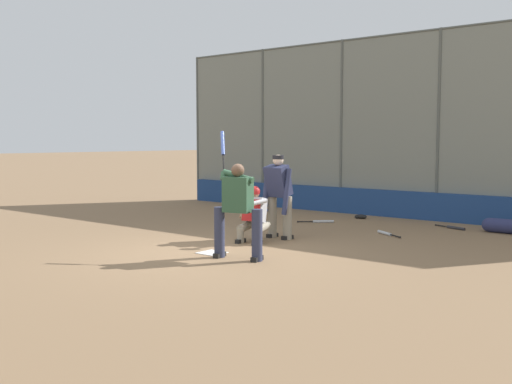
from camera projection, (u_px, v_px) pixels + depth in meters
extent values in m
plane|color=#846647|center=(212.00, 253.00, 10.78)|extent=(160.00, 160.00, 0.00)
cube|color=white|center=(212.00, 253.00, 10.78)|extent=(0.43, 0.43, 0.01)
cylinder|color=#515651|center=(438.00, 125.00, 14.98)|extent=(0.08, 0.08, 4.80)
cylinder|color=#515651|center=(341.00, 127.00, 16.74)|extent=(0.08, 0.08, 4.80)
cylinder|color=#515651|center=(263.00, 128.00, 18.49)|extent=(0.08, 0.08, 4.80)
cylinder|color=#515651|center=(198.00, 129.00, 20.25)|extent=(0.08, 0.08, 4.80)
cube|color=gray|center=(387.00, 126.00, 15.86)|extent=(14.02, 0.01, 4.80)
cylinder|color=#515651|center=(389.00, 35.00, 15.66)|extent=(14.02, 0.06, 0.06)
cube|color=navy|center=(384.00, 203.00, 15.96)|extent=(13.74, 0.18, 0.70)
cube|color=slate|center=(369.00, 204.00, 18.62)|extent=(9.82, 1.95, 0.12)
cube|color=slate|center=(361.00, 200.00, 18.18)|extent=(9.82, 0.55, 0.44)
cube|color=#B7BABC|center=(361.00, 191.00, 18.16)|extent=(9.82, 0.24, 0.08)
cube|color=slate|center=(369.00, 193.00, 18.59)|extent=(9.82, 0.55, 0.76)
cube|color=#B7BABC|center=(370.00, 180.00, 18.56)|extent=(9.82, 0.24, 0.08)
cube|color=slate|center=(378.00, 187.00, 19.00)|extent=(9.82, 0.55, 1.08)
cube|color=#B7BABC|center=(378.00, 169.00, 18.95)|extent=(9.82, 0.24, 0.08)
cylinder|color=#2D334C|center=(257.00, 235.00, 10.04)|extent=(0.18, 0.18, 0.88)
cube|color=black|center=(257.00, 259.00, 10.07)|extent=(0.17, 0.30, 0.08)
cylinder|color=#2D334C|center=(219.00, 232.00, 10.37)|extent=(0.18, 0.18, 0.88)
cube|color=black|center=(220.00, 255.00, 10.40)|extent=(0.17, 0.30, 0.08)
cube|color=#2D5138|center=(238.00, 195.00, 10.14)|extent=(0.52, 0.37, 0.60)
sphere|color=brown|center=(238.00, 170.00, 10.11)|extent=(0.22, 0.22, 0.22)
cylinder|color=#2D5138|center=(238.00, 176.00, 10.14)|extent=(0.62, 0.18, 0.23)
cylinder|color=#2D5138|center=(224.00, 176.00, 10.27)|extent=(0.15, 0.17, 0.17)
sphere|color=black|center=(224.00, 172.00, 10.29)|extent=(0.04, 0.04, 0.04)
cylinder|color=black|center=(224.00, 163.00, 10.37)|extent=(0.17, 0.17, 0.31)
cylinder|color=#334789|center=(223.00, 143.00, 10.56)|extent=(0.27, 0.26, 0.44)
cylinder|color=gray|center=(257.00, 237.00, 11.63)|extent=(0.14, 0.14, 0.29)
cylinder|color=gray|center=(262.00, 228.00, 11.77)|extent=(0.22, 0.45, 0.22)
cube|color=black|center=(257.00, 243.00, 11.64)|extent=(0.13, 0.27, 0.08)
cylinder|color=gray|center=(241.00, 236.00, 11.83)|extent=(0.14, 0.14, 0.29)
cylinder|color=gray|center=(246.00, 226.00, 11.97)|extent=(0.22, 0.45, 0.22)
cube|color=black|center=(241.00, 241.00, 11.84)|extent=(0.13, 0.27, 0.08)
cube|color=#B7B7BC|center=(255.00, 210.00, 11.88)|extent=(0.46, 0.38, 0.52)
cube|color=#B21E1E|center=(251.00, 210.00, 11.76)|extent=(0.39, 0.17, 0.43)
sphere|color=#936B4C|center=(255.00, 193.00, 11.85)|extent=(0.19, 0.19, 0.19)
sphere|color=#B21E1E|center=(255.00, 191.00, 11.85)|extent=(0.22, 0.22, 0.22)
cylinder|color=#B7B7BC|center=(256.00, 203.00, 11.59)|extent=(0.22, 0.51, 0.15)
ellipsoid|color=black|center=(245.00, 205.00, 11.45)|extent=(0.31, 0.14, 0.24)
cylinder|color=#936B4C|center=(244.00, 208.00, 12.01)|extent=(0.12, 0.30, 0.42)
cylinder|color=gray|center=(287.00, 218.00, 12.23)|extent=(0.18, 0.18, 0.88)
cube|color=black|center=(287.00, 237.00, 12.26)|extent=(0.12, 0.28, 0.08)
cylinder|color=gray|center=(272.00, 216.00, 12.49)|extent=(0.18, 0.18, 0.88)
cube|color=black|center=(272.00, 235.00, 12.53)|extent=(0.12, 0.28, 0.08)
cube|color=#282D4C|center=(278.00, 181.00, 12.25)|extent=(0.50, 0.44, 0.67)
sphere|color=beige|center=(278.00, 160.00, 12.21)|extent=(0.22, 0.22, 0.22)
cylinder|color=black|center=(278.00, 157.00, 12.21)|extent=(0.23, 0.23, 0.08)
cylinder|color=#282D4C|center=(287.00, 192.00, 12.04)|extent=(0.16, 0.25, 0.94)
cylinder|color=#282D4C|center=(266.00, 190.00, 12.40)|extent=(0.14, 0.25, 0.94)
sphere|color=black|center=(400.00, 237.00, 12.33)|extent=(0.04, 0.04, 0.04)
cylinder|color=black|center=(395.00, 236.00, 12.50)|extent=(0.32, 0.21, 0.03)
cylinder|color=#B7BCC1|center=(384.00, 233.00, 12.90)|extent=(0.45, 0.32, 0.07)
sphere|color=black|center=(436.00, 225.00, 14.11)|extent=(0.04, 0.04, 0.04)
cylinder|color=black|center=(442.00, 226.00, 13.97)|extent=(0.33, 0.13, 0.03)
cylinder|color=#28282D|center=(456.00, 228.00, 13.63)|extent=(0.47, 0.20, 0.07)
sphere|color=black|center=(238.00, 211.00, 16.85)|extent=(0.04, 0.04, 0.04)
cylinder|color=black|center=(244.00, 211.00, 16.90)|extent=(0.25, 0.32, 0.03)
cylinder|color=#334789|center=(260.00, 211.00, 17.00)|extent=(0.36, 0.45, 0.07)
sphere|color=black|center=(298.00, 222.00, 14.68)|extent=(0.04, 0.04, 0.04)
cylinder|color=black|center=(305.00, 222.00, 14.69)|extent=(0.30, 0.27, 0.03)
cylinder|color=#B7BCC1|center=(323.00, 222.00, 14.71)|extent=(0.43, 0.39, 0.07)
ellipsoid|color=black|center=(361.00, 216.00, 15.50)|extent=(0.31, 0.20, 0.11)
ellipsoid|color=black|center=(357.00, 217.00, 15.49)|extent=(0.11, 0.09, 0.09)
cylinder|color=navy|center=(510.00, 227.00, 12.98)|extent=(0.91, 0.32, 0.32)
sphere|color=navy|center=(489.00, 225.00, 13.26)|extent=(0.31, 0.31, 0.31)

